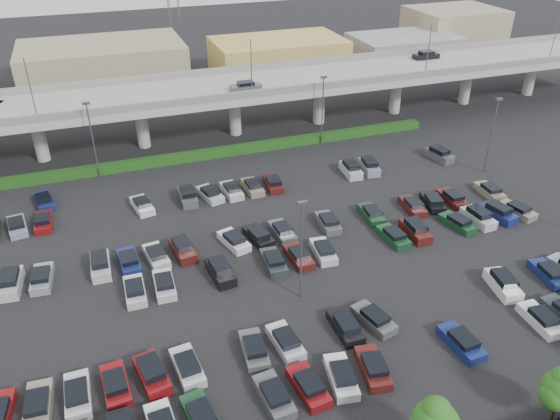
% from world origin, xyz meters
% --- Properties ---
extents(ground, '(280.00, 280.00, 0.00)m').
position_xyz_m(ground, '(0.00, 0.00, 0.00)').
color(ground, black).
extents(overpass, '(150.00, 13.00, 15.80)m').
position_xyz_m(overpass, '(-0.25, 31.99, 6.97)').
color(overpass, '#989990').
rests_on(overpass, ground).
extents(hedge, '(66.00, 1.60, 1.10)m').
position_xyz_m(hedge, '(0.00, 25.00, 0.55)').
color(hedge, '#153B11').
rests_on(hedge, ground).
extents(parked_cars, '(63.20, 41.68, 1.67)m').
position_xyz_m(parked_cars, '(-2.11, -3.96, 0.60)').
color(parked_cars, black).
rests_on(parked_cars, ground).
extents(light_poles, '(66.90, 48.38, 10.30)m').
position_xyz_m(light_poles, '(-4.13, 2.00, 6.24)').
color(light_poles, '#4D4C51').
rests_on(light_poles, ground).
extents(distant_buildings, '(138.00, 24.00, 9.00)m').
position_xyz_m(distant_buildings, '(12.38, 61.81, 3.74)').
color(distant_buildings, gray).
rests_on(distant_buildings, ground).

